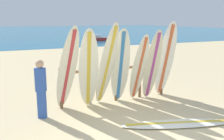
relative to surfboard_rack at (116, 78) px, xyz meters
name	(u,v)px	position (x,y,z in m)	size (l,w,h in m)	color
ocean_water	(12,31)	(-0.44, 55.17, -0.74)	(120.00, 80.00, 0.01)	#196B93
surfboard_rack	(116,78)	(0.00, 0.00, 0.00)	(3.60, 0.09, 1.19)	brown
surfboard_leaning_far_left	(67,70)	(-1.65, -0.45, 0.47)	(0.71, 1.24, 2.42)	silver
surfboard_leaning_left	(89,70)	(-1.05, -0.43, 0.43)	(0.70, 0.90, 2.34)	white
surfboard_leaning_center_left	(107,65)	(-0.48, -0.40, 0.51)	(0.69, 1.10, 2.49)	silver
surfboard_leaning_center	(120,66)	(-0.01, -0.33, 0.42)	(0.70, 0.87, 2.32)	silver
surfboard_leaning_center_right	(139,68)	(0.59, -0.41, 0.33)	(0.48, 0.86, 2.15)	silver
surfboard_leaning_right	(152,65)	(1.05, -0.45, 0.40)	(0.54, 0.73, 2.27)	beige
surfboard_leaning_far_right	(165,60)	(1.60, -0.37, 0.52)	(0.71, 0.99, 2.51)	white
surfboard_lying_on_sand	(178,124)	(0.58, -2.34, -0.70)	(2.84, 1.37, 0.08)	white
beachgoer_standing	(41,86)	(-2.37, -0.51, 0.11)	(0.29, 0.27, 1.55)	#3359B2
small_boat_offshore	(98,38)	(7.75, 21.77, -0.48)	(2.46, 1.78, 0.71)	#B22D28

